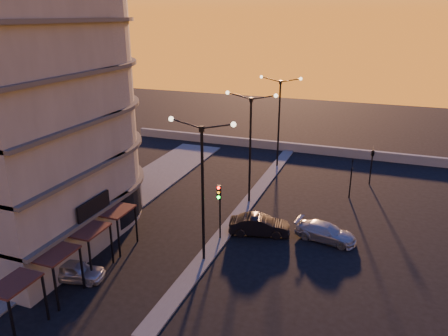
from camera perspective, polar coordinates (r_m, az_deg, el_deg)
ground at (r=29.49m, az=-2.64°, el=-11.89°), size 120.00×120.00×0.00m
sidewalk_west at (r=37.28m, az=-15.27°, el=-5.46°), size 5.00×40.00×0.12m
median at (r=37.82m, az=3.29°, el=-4.39°), size 1.20×36.00×0.12m
parapet at (r=51.93m, az=10.69°, el=2.52°), size 44.00×0.50×1.00m
building at (r=33.53m, az=-26.08°, el=11.68°), size 14.35×17.08×25.00m
streetlamp_near at (r=27.01m, az=-2.82°, el=-1.71°), size 4.32×0.32×9.51m
streetlamp_mid at (r=35.94m, az=3.46°, el=3.70°), size 4.32×0.32×9.51m
streetlamp_far at (r=45.32m, az=7.22°, el=6.90°), size 4.32×0.32×9.51m
traffic_light_main at (r=30.50m, az=-0.61°, el=-4.62°), size 0.28×0.44×4.25m
signal_east_a at (r=39.51m, az=16.25°, el=-1.18°), size 0.13×0.16×3.60m
signal_east_b at (r=42.90m, az=18.86°, el=1.82°), size 0.42×1.99×3.60m
car_hatchback at (r=28.68m, az=-19.01°, el=-12.58°), size 3.95×2.36×1.26m
car_sedan at (r=32.35m, az=4.64°, el=-7.46°), size 4.64×2.55×1.45m
car_wagon at (r=32.30m, az=13.14°, el=-8.16°), size 4.63×2.52×1.27m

